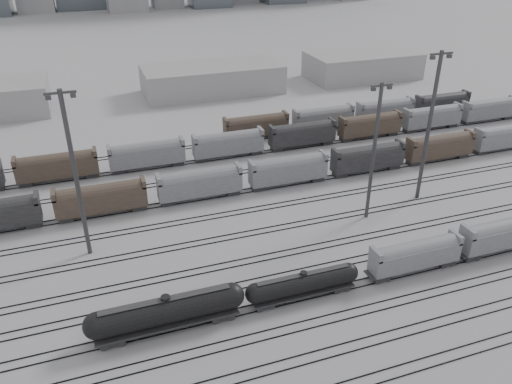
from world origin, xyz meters
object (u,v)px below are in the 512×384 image
object	(u,v)px
tank_car_a	(167,311)
tank_car_b	(303,284)
hopper_car_a	(415,254)
light_mast_c	(374,150)
hopper_car_b	(505,232)

from	to	relation	value
tank_car_a	tank_car_b	xyz separation A→B (m)	(17.79, -0.00, -0.50)
hopper_car_a	tank_car_b	bearing A→B (deg)	-180.00
tank_car_a	light_mast_c	size ratio (longest dim) A/B	0.84
tank_car_a	hopper_car_b	world-z (taller)	hopper_car_b
tank_car_b	hopper_car_a	distance (m)	17.13
hopper_car_b	tank_car_a	bearing A→B (deg)	180.00
tank_car_a	tank_car_b	world-z (taller)	tank_car_a
light_mast_c	tank_car_b	bearing A→B (deg)	-140.28
hopper_car_b	light_mast_c	world-z (taller)	light_mast_c
tank_car_a	light_mast_c	bearing A→B (deg)	23.05
hopper_car_b	light_mast_c	xyz separation A→B (m)	(-14.04, 15.53, 8.98)
tank_car_a	hopper_car_a	distance (m)	34.91
tank_car_b	light_mast_c	bearing A→B (deg)	39.72
tank_car_a	hopper_car_a	world-z (taller)	hopper_car_a
hopper_car_a	light_mast_c	xyz separation A→B (m)	(1.58, 15.53, 9.24)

